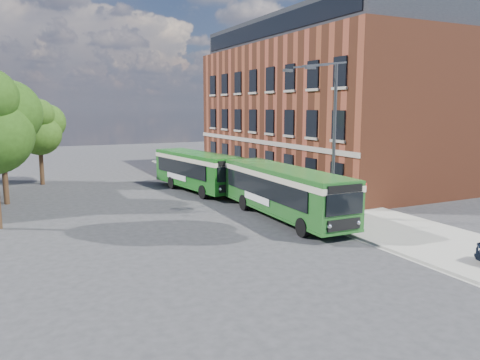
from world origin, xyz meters
TOP-DOWN VIEW (x-y plane):
  - ground at (0.00, 0.00)m, footprint 120.00×120.00m
  - pavement at (7.00, 8.00)m, footprint 6.00×48.00m
  - kerb_line at (3.95, 8.00)m, footprint 0.12×48.00m
  - brick_office at (14.00, 12.00)m, footprint 12.10×26.00m
  - street_lamp at (4.84, -2.00)m, footprint 2.96×2.38m
  - bus_stop_sign at (5.60, -4.20)m, footprint 0.35×0.08m
  - bus_front at (3.04, -0.15)m, footprint 2.84×11.79m
  - bus_rear at (1.68, 10.66)m, footprint 3.90×10.11m
  - pedestrian_a at (4.82, -1.50)m, footprint 0.63×0.49m
  - pedestrian_b at (6.33, -2.48)m, footprint 0.95×0.78m
  - tree_mid at (-11.73, 11.60)m, footprint 4.86×4.62m
  - tree_right at (-9.02, 19.39)m, footprint 4.28×4.07m

SIDE VIEW (x-z plane):
  - ground at x=0.00m, z-range 0.00..0.00m
  - kerb_line at x=3.95m, z-range 0.00..0.01m
  - pavement at x=7.00m, z-range 0.00..0.15m
  - pedestrian_a at x=4.82m, z-range 0.15..1.69m
  - pedestrian_b at x=6.33m, z-range 0.15..1.98m
  - bus_stop_sign at x=5.60m, z-range 0.25..2.77m
  - bus_rear at x=1.68m, z-range 0.32..3.34m
  - bus_front at x=3.04m, z-range 0.32..3.34m
  - street_lamp at x=4.84m, z-range 0.29..9.29m
  - tree_right at x=-9.02m, z-range 1.29..8.52m
  - tree_mid at x=-11.73m, z-range 1.46..9.67m
  - brick_office at x=14.00m, z-range -0.13..14.07m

